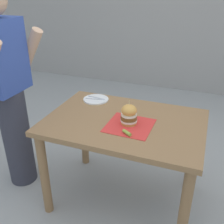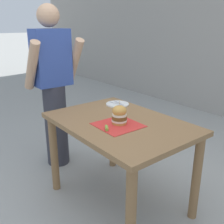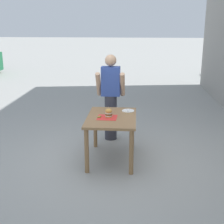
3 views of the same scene
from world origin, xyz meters
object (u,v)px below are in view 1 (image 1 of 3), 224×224
(patio_table, at_px, (124,134))
(side_plate_with_forks, at_px, (96,99))
(sandwich, at_px, (129,114))
(diner_across_table, at_px, (9,93))
(pickle_spear, at_px, (127,133))

(patio_table, xyz_separation_m, side_plate_with_forks, (0.27, 0.35, 0.13))
(sandwich, bearing_deg, diner_across_table, 92.74)
(sandwich, xyz_separation_m, diner_across_table, (-0.05, 1.01, 0.04))
(side_plate_with_forks, distance_m, diner_across_table, 0.72)
(patio_table, distance_m, side_plate_with_forks, 0.46)
(patio_table, distance_m, pickle_spear, 0.25)
(patio_table, relative_size, pickle_spear, 15.84)
(patio_table, relative_size, side_plate_with_forks, 5.32)
(patio_table, distance_m, diner_across_table, 1.00)
(pickle_spear, height_order, diner_across_table, diner_across_table)
(patio_table, xyz_separation_m, sandwich, (-0.04, -0.05, 0.20))
(sandwich, xyz_separation_m, side_plate_with_forks, (0.31, 0.40, -0.07))
(sandwich, relative_size, pickle_spear, 2.47)
(sandwich, bearing_deg, pickle_spear, -166.88)
(sandwich, relative_size, diner_across_table, 0.11)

